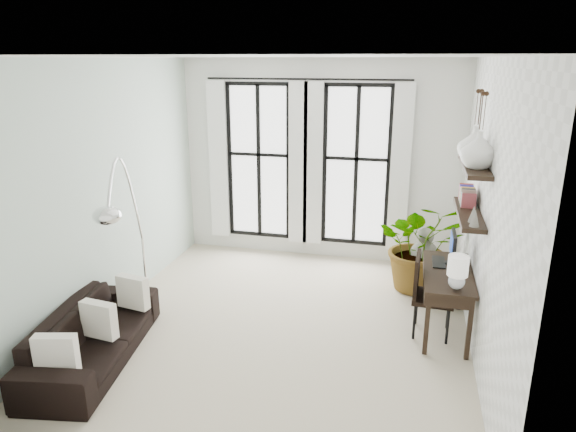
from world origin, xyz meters
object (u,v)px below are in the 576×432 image
(sofa, at_px, (93,335))
(arc_lamp, at_px, (124,197))
(plant, at_px, (421,245))
(buddha, at_px, (424,261))
(desk, at_px, (448,277))
(desk_chair, at_px, (426,290))

(sofa, relative_size, arc_lamp, 0.94)
(plant, height_order, buddha, plant)
(plant, bearing_deg, buddha, 70.31)
(arc_lamp, relative_size, buddha, 2.50)
(desk, bearing_deg, desk_chair, -165.87)
(arc_lamp, bearing_deg, sofa, -98.32)
(desk_chair, xyz_separation_m, buddha, (0.00, 1.45, -0.20))
(sofa, distance_m, desk_chair, 3.81)
(plant, distance_m, buddha, 0.36)
(desk, bearing_deg, sofa, -157.94)
(plant, bearing_deg, desk_chair, -87.16)
(desk, distance_m, buddha, 1.45)
(sofa, height_order, desk, desk)
(desk, bearing_deg, plant, 103.93)
(plant, distance_m, desk_chair, 1.27)
(desk, relative_size, arc_lamp, 0.61)
(sofa, height_order, plant, plant)
(desk_chair, distance_m, arc_lamp, 3.67)
(desk, xyz_separation_m, arc_lamp, (-3.64, -0.82, 0.96))
(sofa, bearing_deg, plant, -60.68)
(plant, height_order, desk_chair, plant)
(arc_lamp, bearing_deg, buddha, 32.92)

